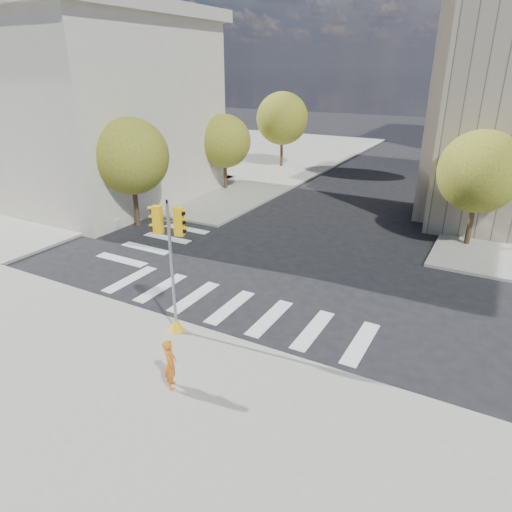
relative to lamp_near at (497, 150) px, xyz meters
The scene contains 15 objects.
ground 16.76m from the lamp_near, 119.74° to the right, with size 160.00×160.00×0.00m, color black.
sidewalk_near 26.63m from the lamp_near, 107.74° to the right, with size 30.00×14.00×0.15m, color gray.
sidewalk_far_left 30.79m from the lamp_near, 156.80° to the left, with size 28.00×40.00×0.15m, color gray.
classical_building 28.70m from the lamp_near, 167.91° to the right, with size 19.00×15.00×12.70m.
tree_lw_near 21.03m from the lamp_near, 151.61° to the right, with size 4.40×4.40×6.41m.
tree_lw_mid 18.52m from the lamp_near, behind, with size 4.00×4.00×5.77m.
tree_lw_far 21.03m from the lamp_near, 151.61° to the left, with size 4.80×4.80×6.95m.
tree_re_near 4.07m from the lamp_near, 97.13° to the right, with size 4.20×4.20×6.16m.
tree_re_mid 8.02m from the lamp_near, 93.58° to the left, with size 4.60×4.60×6.66m.
tree_re_far 20.02m from the lamp_near, 91.43° to the left, with size 4.00×4.00×5.88m.
lamp_near is the anchor object (origin of this frame).
lamp_far 14.00m from the lamp_near, 90.00° to the left, with size 0.35×0.18×8.11m.
traffic_signal 20.73m from the lamp_near, 115.15° to the right, with size 1.08×0.56×4.89m.
photographer 22.60m from the lamp_near, 108.08° to the right, with size 0.59×0.38×1.61m, color orange.
planter_wall 24.99m from the lamp_near, 152.86° to the right, with size 6.00×0.40×0.50m, color silver.
Camera 1 is at (8.66, -15.71, 9.01)m, focal length 32.00 mm.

